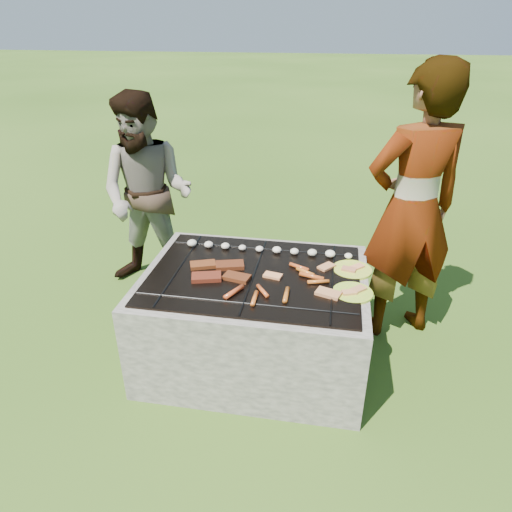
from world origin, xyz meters
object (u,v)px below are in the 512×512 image
(plate_near, at_px, (353,292))
(plate_far, at_px, (352,270))
(cook, at_px, (412,210))
(bystander, at_px, (148,195))
(fire_pit, at_px, (255,320))

(plate_near, bearing_deg, plate_far, 90.15)
(plate_far, xyz_separation_m, plate_near, (0.00, -0.26, -0.00))
(cook, relative_size, bystander, 1.17)
(cook, bearing_deg, plate_near, 36.67)
(fire_pit, distance_m, plate_near, 0.66)
(plate_near, height_order, cook, cook)
(plate_far, bearing_deg, cook, 44.32)
(cook, bearing_deg, plate_far, 20.98)
(plate_far, bearing_deg, bystander, 156.89)
(fire_pit, xyz_separation_m, plate_far, (0.56, 0.15, 0.33))
(cook, bearing_deg, fire_pit, 4.77)
(bystander, bearing_deg, plate_far, -20.69)
(fire_pit, xyz_separation_m, cook, (0.90, 0.48, 0.60))
(cook, height_order, bystander, cook)
(fire_pit, height_order, plate_near, plate_near)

